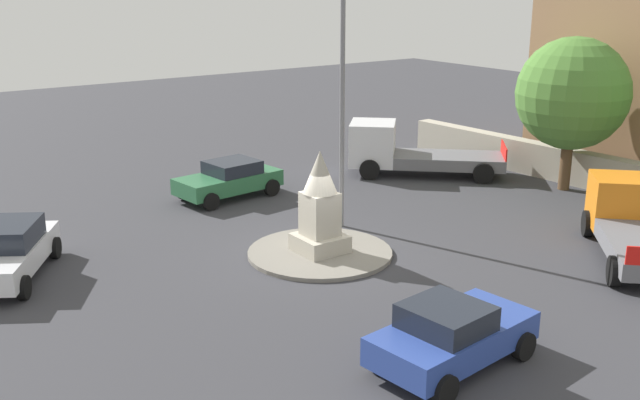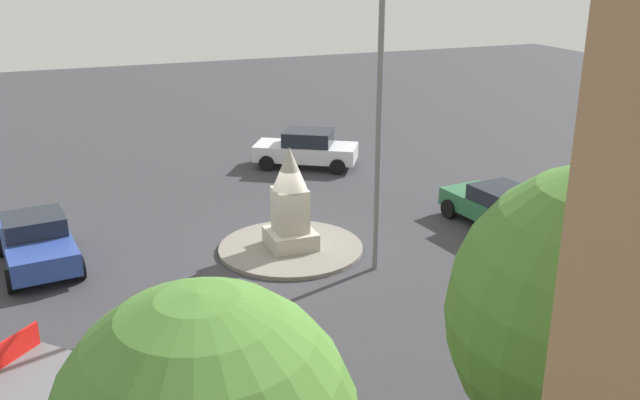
{
  "view_description": "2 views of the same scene",
  "coord_description": "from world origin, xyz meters",
  "px_view_note": "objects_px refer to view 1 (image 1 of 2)",
  "views": [
    {
      "loc": [
        12.11,
        17.13,
        8.04
      ],
      "look_at": [
        0.61,
        0.86,
        2.04
      ],
      "focal_mm": 41.89,
      "sensor_mm": 36.0,
      "label": 1
    },
    {
      "loc": [
        -18.37,
        6.33,
        8.41
      ],
      "look_at": [
        -0.65,
        -0.69,
        1.72
      ],
      "focal_mm": 39.29,
      "sensor_mm": 36.0,
      "label": 2
    }
  ],
  "objects_px": {
    "car_white_near_island": "(8,251)",
    "tree_near_wall": "(572,94)",
    "truck_white_parked_left": "(405,151)",
    "streetlamp": "(343,66)",
    "monument": "(320,206)",
    "truck_orange_waiting": "(634,222)",
    "car_blue_passing": "(452,334)",
    "car_green_parked_right": "(229,179)"
  },
  "relations": [
    {
      "from": "car_green_parked_right",
      "to": "truck_white_parked_left",
      "type": "height_order",
      "value": "truck_white_parked_left"
    },
    {
      "from": "car_white_near_island",
      "to": "car_green_parked_right",
      "type": "bearing_deg",
      "value": -158.87
    },
    {
      "from": "streetlamp",
      "to": "tree_near_wall",
      "type": "relative_size",
      "value": 1.49
    },
    {
      "from": "streetlamp",
      "to": "truck_orange_waiting",
      "type": "height_order",
      "value": "streetlamp"
    },
    {
      "from": "truck_white_parked_left",
      "to": "truck_orange_waiting",
      "type": "bearing_deg",
      "value": 87.09
    },
    {
      "from": "car_green_parked_right",
      "to": "streetlamp",
      "type": "bearing_deg",
      "value": 105.48
    },
    {
      "from": "truck_orange_waiting",
      "to": "tree_near_wall",
      "type": "distance_m",
      "value": 7.5
    },
    {
      "from": "tree_near_wall",
      "to": "truck_white_parked_left",
      "type": "bearing_deg",
      "value": -56.21
    },
    {
      "from": "car_white_near_island",
      "to": "tree_near_wall",
      "type": "bearing_deg",
      "value": 170.97
    },
    {
      "from": "truck_white_parked_left",
      "to": "tree_near_wall",
      "type": "xyz_separation_m",
      "value": [
        -3.58,
        5.35,
        2.75
      ]
    },
    {
      "from": "monument",
      "to": "tree_near_wall",
      "type": "bearing_deg",
      "value": -178.35
    },
    {
      "from": "streetlamp",
      "to": "monument",
      "type": "bearing_deg",
      "value": 39.89
    },
    {
      "from": "truck_orange_waiting",
      "to": "tree_near_wall",
      "type": "xyz_separation_m",
      "value": [
        -4.13,
        -5.6,
        2.79
      ]
    },
    {
      "from": "car_blue_passing",
      "to": "car_green_parked_right",
      "type": "xyz_separation_m",
      "value": [
        -2.26,
        -13.95,
        -0.02
      ]
    },
    {
      "from": "truck_orange_waiting",
      "to": "truck_white_parked_left",
      "type": "bearing_deg",
      "value": -92.91
    },
    {
      "from": "car_white_near_island",
      "to": "car_green_parked_right",
      "type": "xyz_separation_m",
      "value": [
        -8.74,
        -3.38,
        -0.06
      ]
    },
    {
      "from": "streetlamp",
      "to": "car_blue_passing",
      "type": "bearing_deg",
      "value": 67.35
    },
    {
      "from": "car_white_near_island",
      "to": "car_blue_passing",
      "type": "relative_size",
      "value": 1.12
    },
    {
      "from": "car_green_parked_right",
      "to": "tree_near_wall",
      "type": "height_order",
      "value": "tree_near_wall"
    },
    {
      "from": "car_white_near_island",
      "to": "car_blue_passing",
      "type": "height_order",
      "value": "car_white_near_island"
    },
    {
      "from": "car_white_near_island",
      "to": "tree_near_wall",
      "type": "xyz_separation_m",
      "value": [
        -19.99,
        3.18,
        2.96
      ]
    },
    {
      "from": "car_green_parked_right",
      "to": "truck_white_parked_left",
      "type": "bearing_deg",
      "value": 171.03
    },
    {
      "from": "car_blue_passing",
      "to": "truck_orange_waiting",
      "type": "height_order",
      "value": "truck_orange_waiting"
    },
    {
      "from": "car_blue_passing",
      "to": "tree_near_wall",
      "type": "distance_m",
      "value": 15.69
    },
    {
      "from": "streetlamp",
      "to": "car_green_parked_right",
      "type": "bearing_deg",
      "value": -74.52
    },
    {
      "from": "streetlamp",
      "to": "car_green_parked_right",
      "type": "relative_size",
      "value": 2.14
    },
    {
      "from": "car_green_parked_right",
      "to": "tree_near_wall",
      "type": "distance_m",
      "value": 13.37
    },
    {
      "from": "streetlamp",
      "to": "truck_white_parked_left",
      "type": "distance_m",
      "value": 8.54
    },
    {
      "from": "car_blue_passing",
      "to": "tree_near_wall",
      "type": "height_order",
      "value": "tree_near_wall"
    },
    {
      "from": "car_white_near_island",
      "to": "truck_orange_waiting",
      "type": "distance_m",
      "value": 18.13
    },
    {
      "from": "monument",
      "to": "car_blue_passing",
      "type": "xyz_separation_m",
      "value": [
        1.56,
        7.05,
        -0.78
      ]
    },
    {
      "from": "car_green_parked_right",
      "to": "car_blue_passing",
      "type": "bearing_deg",
      "value": 80.78
    },
    {
      "from": "streetlamp",
      "to": "car_blue_passing",
      "type": "xyz_separation_m",
      "value": [
        3.68,
        8.83,
        -4.57
      ]
    },
    {
      "from": "monument",
      "to": "streetlamp",
      "type": "height_order",
      "value": "streetlamp"
    },
    {
      "from": "streetlamp",
      "to": "car_white_near_island",
      "type": "distance_m",
      "value": 11.26
    },
    {
      "from": "car_green_parked_right",
      "to": "tree_near_wall",
      "type": "xyz_separation_m",
      "value": [
        -11.25,
        6.56,
        3.03
      ]
    },
    {
      "from": "car_green_parked_right",
      "to": "truck_white_parked_left",
      "type": "distance_m",
      "value": 7.77
    },
    {
      "from": "streetlamp",
      "to": "truck_white_parked_left",
      "type": "height_order",
      "value": "streetlamp"
    },
    {
      "from": "truck_white_parked_left",
      "to": "truck_orange_waiting",
      "type": "distance_m",
      "value": 10.96
    },
    {
      "from": "car_white_near_island",
      "to": "car_green_parked_right",
      "type": "distance_m",
      "value": 9.37
    },
    {
      "from": "truck_white_parked_left",
      "to": "truck_orange_waiting",
      "type": "xyz_separation_m",
      "value": [
        0.56,
        10.94,
        -0.05
      ]
    },
    {
      "from": "monument",
      "to": "car_white_near_island",
      "type": "distance_m",
      "value": 8.81
    }
  ]
}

